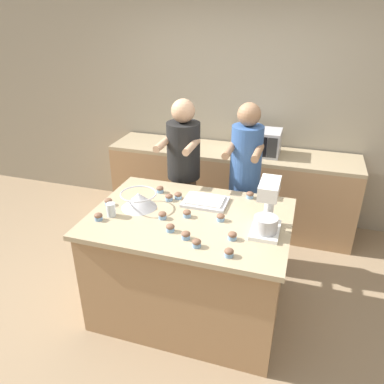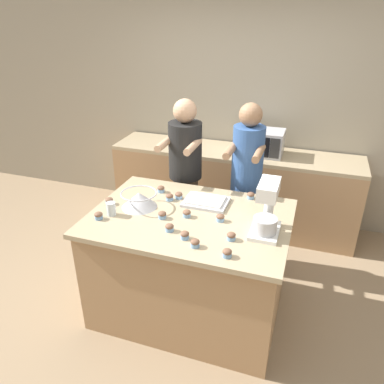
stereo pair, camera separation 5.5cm
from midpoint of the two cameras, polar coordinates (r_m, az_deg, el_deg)
The scene contains 25 objects.
ground_plane at distance 3.46m, azimuth -0.76°, elevation -17.13°, with size 16.00×16.00×0.00m, color #937A5B.
back_wall at distance 4.48m, azimuth 6.95°, elevation 12.82°, with size 10.00×0.06×2.70m.
island_counter at distance 3.16m, azimuth -0.81°, elevation -10.96°, with size 1.54×1.09×0.93m.
back_counter at distance 4.45m, azimuth 5.46°, elevation 0.67°, with size 2.80×0.60×0.93m.
person_left at distance 3.65m, azimuth -1.71°, elevation 2.02°, with size 0.33×0.50×1.66m.
person_right at distance 3.50m, azimuth 7.51°, elevation 1.01°, with size 0.30×0.48×1.66m.
stand_mixer at distance 2.66m, azimuth 10.82°, elevation -2.77°, with size 0.20×0.30×0.40m.
mixing_bowl at distance 3.02m, azimuth -8.64°, elevation -1.17°, with size 0.29×0.29×0.13m.
baking_tray at distance 3.07m, azimuth 1.54°, elevation -1.42°, with size 0.36×0.27×0.04m.
microwave_oven at distance 4.18m, azimuth 9.52°, elevation 7.59°, with size 0.50×0.33×0.27m.
drinking_glass at distance 2.95m, azimuth -12.76°, elevation -2.65°, with size 0.07×0.07×0.11m.
cupcake_0 at distance 2.45m, azimuth 5.00°, elevation -9.17°, with size 0.06×0.06×0.06m.
cupcake_1 at distance 2.62m, azimuth 5.57°, elevation -6.65°, with size 0.06×0.06×0.06m.
cupcake_2 at distance 3.19m, azimuth 8.33°, elevation -0.43°, with size 0.06×0.06×0.06m.
cupcake_3 at distance 3.26m, azimuth -5.38°, elevation 0.41°, with size 0.06×0.06×0.06m.
cupcake_4 at distance 2.61m, azimuth -1.55°, elevation -6.58°, with size 0.06×0.06×0.06m.
cupcake_5 at distance 2.92m, azimuth -14.60°, elevation -3.65°, with size 0.06×0.06×0.06m.
cupcake_6 at distance 3.12m, azimuth -4.03°, elevation -0.81°, with size 0.06×0.06×0.06m.
cupcake_7 at distance 2.83m, azimuth 3.84°, elevation -3.84°, with size 0.06×0.06×0.06m.
cupcake_8 at distance 2.86m, azimuth -5.08°, elevation -3.55°, with size 0.06×0.06×0.06m.
cupcake_9 at distance 3.15m, azimuth -2.63°, elevation -0.53°, with size 0.06×0.06×0.06m.
cupcake_10 at distance 2.53m, azimuth 0.07°, elevation -7.78°, with size 0.06×0.06×0.06m.
cupcake_11 at distance 2.87m, azimuth -1.33°, elevation -3.29°, with size 0.06×0.06×0.06m.
cupcake_12 at distance 3.12m, azimuth -13.10°, elevation -1.45°, with size 0.06×0.06×0.06m.
cupcake_13 at distance 2.70m, azimuth -3.92°, elevation -5.46°, with size 0.06×0.06×0.06m.
Camera 1 is at (0.77, -2.39, 2.37)m, focal length 35.00 mm.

